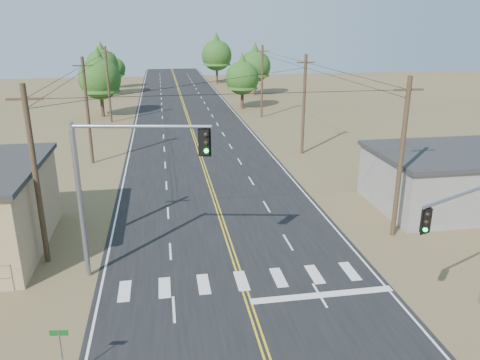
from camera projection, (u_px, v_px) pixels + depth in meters
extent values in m
cube|color=black|center=(203.00, 163.00, 45.09)|extent=(15.00, 200.00, 0.02)
cube|color=gray|center=(477.00, 179.00, 34.38)|extent=(15.00, 8.00, 4.00)
cylinder|color=gray|center=(12.00, 278.00, 23.41)|extent=(0.06, 0.06, 1.50)
cylinder|color=#4C3826|center=(36.00, 178.00, 25.02)|extent=(0.30, 0.30, 10.00)
cube|color=#4C3826|center=(24.00, 99.00, 23.68)|extent=(1.80, 0.12, 0.12)
cylinder|color=#4C3826|center=(88.00, 112.00, 43.71)|extent=(0.30, 0.30, 10.00)
cube|color=#4C3826|center=(83.00, 66.00, 42.37)|extent=(1.80, 0.12, 0.12)
cylinder|color=#4C3826|center=(108.00, 85.00, 62.40)|extent=(0.30, 0.30, 10.00)
cube|color=#4C3826|center=(105.00, 53.00, 61.06)|extent=(1.80, 0.12, 0.12)
cylinder|color=#4C3826|center=(401.00, 160.00, 28.34)|extent=(0.30, 0.30, 10.00)
cube|color=#4C3826|center=(409.00, 90.00, 27.00)|extent=(1.80, 0.12, 0.12)
cylinder|color=#4C3826|center=(304.00, 105.00, 47.03)|extent=(0.30, 0.30, 10.00)
cube|color=#4C3826|center=(306.00, 62.00, 45.69)|extent=(1.80, 0.12, 0.12)
cylinder|color=#4C3826|center=(262.00, 82.00, 65.72)|extent=(0.30, 0.30, 10.00)
cube|color=#4C3826|center=(262.00, 51.00, 64.38)|extent=(1.80, 0.12, 0.12)
cylinder|color=gray|center=(81.00, 206.00, 23.83)|extent=(0.28, 0.28, 8.03)
cylinder|color=gray|center=(72.00, 128.00, 22.55)|extent=(0.21, 0.21, 0.69)
cylinder|color=gray|center=(141.00, 126.00, 22.45)|extent=(6.70, 1.44, 0.18)
cube|color=black|center=(205.00, 142.00, 22.64)|extent=(0.46, 0.41, 1.26)
sphere|color=black|center=(206.00, 135.00, 22.32)|extent=(0.23, 0.23, 0.23)
sphere|color=black|center=(206.00, 143.00, 22.45)|extent=(0.23, 0.23, 0.23)
sphere|color=#0CE533|center=(206.00, 151.00, 22.58)|extent=(0.23, 0.23, 0.23)
cylinder|color=gray|center=(467.00, 193.00, 18.97)|extent=(5.28, 2.56, 0.14)
cube|color=black|center=(426.00, 220.00, 17.75)|extent=(0.40, 0.37, 0.98)
sphere|color=black|center=(427.00, 214.00, 17.50)|extent=(0.18, 0.18, 0.18)
sphere|color=black|center=(426.00, 222.00, 17.60)|extent=(0.18, 0.18, 0.18)
sphere|color=#0CE533|center=(425.00, 230.00, 17.70)|extent=(0.18, 0.18, 0.18)
cylinder|color=gray|center=(62.00, 356.00, 17.34)|extent=(0.05, 0.05, 2.24)
cube|color=#0B5118|center=(59.00, 333.00, 17.01)|extent=(0.67, 0.11, 0.22)
cylinder|color=#3F2D1E|center=(102.00, 104.00, 67.25)|extent=(0.49, 0.49, 3.55)
cone|color=#254F16|center=(99.00, 69.00, 65.68)|extent=(5.52, 5.52, 6.31)
sphere|color=#254F16|center=(100.00, 78.00, 66.09)|extent=(5.91, 5.91, 5.91)
cylinder|color=#3F2D1E|center=(104.00, 86.00, 87.11)|extent=(0.49, 0.49, 3.55)
cone|color=#254F16|center=(102.00, 59.00, 85.54)|extent=(5.52, 5.52, 6.30)
sphere|color=#254F16|center=(102.00, 66.00, 85.95)|extent=(5.91, 5.91, 5.91)
cylinder|color=#3F2D1E|center=(116.00, 82.00, 97.28)|extent=(0.42, 0.42, 2.60)
cone|color=#254F16|center=(114.00, 64.00, 96.13)|extent=(4.04, 4.04, 4.62)
sphere|color=#254F16|center=(115.00, 68.00, 96.43)|extent=(4.33, 4.33, 4.33)
cylinder|color=#3F2D1E|center=(242.00, 99.00, 73.69)|extent=(0.49, 0.49, 3.10)
cone|color=#254F16|center=(242.00, 71.00, 72.31)|extent=(4.83, 4.83, 5.51)
sphere|color=#254F16|center=(242.00, 78.00, 72.67)|extent=(5.17, 5.17, 5.17)
cylinder|color=#3F2D1E|center=(255.00, 86.00, 87.50)|extent=(0.47, 0.47, 3.45)
cone|color=#254F16|center=(255.00, 59.00, 85.97)|extent=(5.37, 5.37, 6.14)
sphere|color=#254F16|center=(255.00, 66.00, 86.36)|extent=(5.76, 5.76, 5.76)
cylinder|color=#3F2D1E|center=(217.00, 74.00, 104.45)|extent=(0.49, 0.49, 3.98)
cone|color=#254F16|center=(217.00, 49.00, 102.68)|extent=(6.19, 6.19, 7.08)
sphere|color=#254F16|center=(217.00, 55.00, 103.14)|extent=(6.64, 6.64, 6.64)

